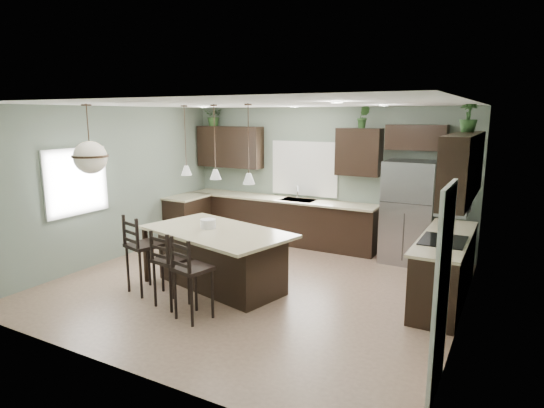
% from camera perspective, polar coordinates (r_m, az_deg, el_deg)
% --- Properties ---
extents(ground, '(6.00, 6.00, 0.00)m').
position_cam_1_polar(ground, '(7.30, -2.23, -10.14)').
color(ground, '#9E8466').
rests_on(ground, ground).
extents(pantry_door, '(0.04, 0.82, 2.04)m').
position_cam_1_polar(pantry_door, '(4.61, 20.53, -10.27)').
color(pantry_door, white).
rests_on(pantry_door, ground).
extents(window_back, '(1.35, 0.02, 1.00)m').
position_cam_1_polar(window_back, '(9.48, 4.12, 4.46)').
color(window_back, white).
rests_on(window_back, room_shell).
extents(window_left, '(0.02, 1.10, 1.00)m').
position_cam_1_polar(window_left, '(8.28, -23.39, 2.60)').
color(window_left, white).
rests_on(window_left, room_shell).
extents(left_return_cabs, '(0.60, 0.90, 0.90)m').
position_cam_1_polar(left_return_cabs, '(10.00, -10.59, -1.75)').
color(left_return_cabs, black).
rests_on(left_return_cabs, ground).
extents(left_return_countertop, '(0.66, 0.96, 0.04)m').
position_cam_1_polar(left_return_countertop, '(9.89, -10.60, 0.89)').
color(left_return_countertop, beige).
rests_on(left_return_countertop, left_return_cabs).
extents(back_lower_cabs, '(4.20, 0.60, 0.90)m').
position_cam_1_polar(back_lower_cabs, '(9.61, 0.88, -2.08)').
color(back_lower_cabs, black).
rests_on(back_lower_cabs, ground).
extents(back_countertop, '(4.20, 0.66, 0.04)m').
position_cam_1_polar(back_countertop, '(9.49, 0.83, 0.65)').
color(back_countertop, beige).
rests_on(back_countertop, back_lower_cabs).
extents(sink_inset, '(0.70, 0.45, 0.01)m').
position_cam_1_polar(sink_inset, '(9.29, 3.28, 0.50)').
color(sink_inset, gray).
rests_on(sink_inset, back_countertop).
extents(faucet, '(0.02, 0.02, 0.28)m').
position_cam_1_polar(faucet, '(9.24, 3.21, 1.36)').
color(faucet, silver).
rests_on(faucet, back_countertop).
extents(back_upper_left, '(1.55, 0.34, 0.90)m').
position_cam_1_polar(back_upper_left, '(10.16, -5.31, 7.15)').
color(back_upper_left, black).
rests_on(back_upper_left, room_shell).
extents(back_upper_right, '(0.85, 0.34, 0.90)m').
position_cam_1_polar(back_upper_right, '(8.86, 10.85, 6.43)').
color(back_upper_right, black).
rests_on(back_upper_right, room_shell).
extents(fridge_header, '(1.05, 0.34, 0.45)m').
position_cam_1_polar(fridge_header, '(8.58, 17.67, 7.97)').
color(fridge_header, black).
rests_on(fridge_header, room_shell).
extents(right_lower_cabs, '(0.60, 2.35, 0.90)m').
position_cam_1_polar(right_lower_cabs, '(7.10, 20.89, -7.64)').
color(right_lower_cabs, black).
rests_on(right_lower_cabs, ground).
extents(right_countertop, '(0.66, 2.35, 0.04)m').
position_cam_1_polar(right_countertop, '(6.97, 20.99, -3.96)').
color(right_countertop, beige).
rests_on(right_countertop, right_lower_cabs).
extents(cooktop, '(0.58, 0.75, 0.02)m').
position_cam_1_polar(cooktop, '(6.70, 20.68, -4.31)').
color(cooktop, black).
rests_on(cooktop, right_countertop).
extents(wall_oven_front, '(0.01, 0.72, 0.60)m').
position_cam_1_polar(wall_oven_front, '(6.89, 18.03, -8.04)').
color(wall_oven_front, gray).
rests_on(wall_oven_front, right_lower_cabs).
extents(right_upper_cabs, '(0.34, 2.35, 0.90)m').
position_cam_1_polar(right_upper_cabs, '(6.78, 22.86, 4.36)').
color(right_upper_cabs, black).
rests_on(right_upper_cabs, room_shell).
extents(microwave, '(0.40, 0.75, 0.40)m').
position_cam_1_polar(microwave, '(6.56, 21.91, 0.70)').
color(microwave, gray).
rests_on(microwave, right_upper_cabs).
extents(refrigerator, '(0.90, 0.74, 1.85)m').
position_cam_1_polar(refrigerator, '(8.53, 16.83, -0.99)').
color(refrigerator, gray).
rests_on(refrigerator, ground).
extents(kitchen_island, '(2.53, 1.80, 0.92)m').
position_cam_1_polar(kitchen_island, '(7.09, -6.85, -6.90)').
color(kitchen_island, black).
rests_on(kitchen_island, ground).
extents(serving_dish, '(0.24, 0.24, 0.14)m').
position_cam_1_polar(serving_dish, '(7.09, -8.01, -2.45)').
color(serving_dish, silver).
rests_on(serving_dish, kitchen_island).
extents(bar_stool_left, '(0.55, 0.55, 1.20)m').
position_cam_1_polar(bar_stool_left, '(7.10, -15.73, -6.03)').
color(bar_stool_left, black).
rests_on(bar_stool_left, ground).
extents(bar_stool_center, '(0.46, 0.46, 1.10)m').
position_cam_1_polar(bar_stool_center, '(6.52, -12.54, -7.88)').
color(bar_stool_center, black).
rests_on(bar_stool_center, ground).
extents(bar_stool_right, '(0.50, 0.50, 1.14)m').
position_cam_1_polar(bar_stool_right, '(6.06, -9.85, -9.11)').
color(bar_stool_right, black).
rests_on(bar_stool_right, ground).
extents(pendant_left, '(0.17, 0.17, 1.10)m').
position_cam_1_polar(pendant_left, '(7.30, -10.83, 7.82)').
color(pendant_left, white).
rests_on(pendant_left, room_shell).
extents(pendant_center, '(0.17, 0.17, 1.10)m').
position_cam_1_polar(pendant_center, '(6.75, -7.21, 7.68)').
color(pendant_center, white).
rests_on(pendant_center, room_shell).
extents(pendant_right, '(0.17, 0.17, 1.10)m').
position_cam_1_polar(pendant_right, '(6.24, -2.97, 7.47)').
color(pendant_right, white).
rests_on(pendant_right, room_shell).
extents(chandelier, '(0.51, 0.51, 0.98)m').
position_cam_1_polar(chandelier, '(6.97, -22.00, 7.55)').
color(chandelier, '#FAEACD').
rests_on(chandelier, room_shell).
extents(plant_back_left, '(0.48, 0.44, 0.45)m').
position_cam_1_polar(plant_back_left, '(10.33, -7.27, 10.92)').
color(plant_back_left, '#294B20').
rests_on(plant_back_left, back_upper_left).
extents(plant_back_right, '(0.26, 0.22, 0.41)m').
position_cam_1_polar(plant_back_right, '(8.78, 11.38, 10.66)').
color(plant_back_right, '#2C5424').
rests_on(plant_back_right, back_upper_right).
extents(plant_right_wall, '(0.27, 0.27, 0.45)m').
position_cam_1_polar(plant_right_wall, '(7.24, 23.45, 10.05)').
color(plant_right_wall, '#254920').
rests_on(plant_right_wall, right_upper_cabs).
extents(room_shell, '(6.00, 6.00, 6.00)m').
position_cam_1_polar(room_shell, '(6.87, -2.33, 3.19)').
color(room_shell, slate).
rests_on(room_shell, ground).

